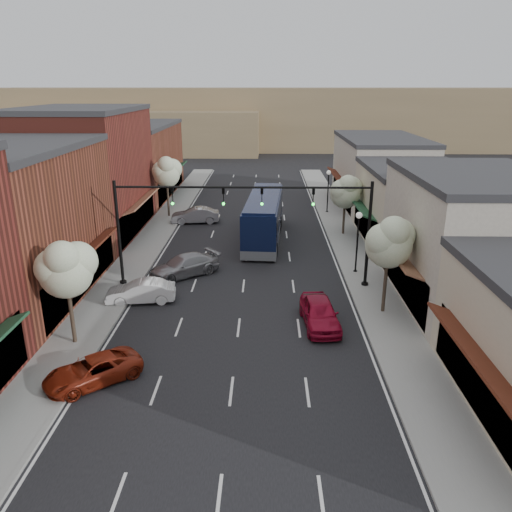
# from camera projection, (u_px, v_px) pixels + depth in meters

# --- Properties ---
(ground) EXTENTS (160.00, 160.00, 0.00)m
(ground) POSITION_uv_depth(u_px,v_px,m) (237.00, 346.00, 25.47)
(ground) COLOR black
(ground) RESTS_ON ground
(sidewalk_left) EXTENTS (2.80, 73.00, 0.15)m
(sidewalk_left) POSITION_uv_depth(u_px,v_px,m) (152.00, 238.00, 43.10)
(sidewalk_left) COLOR gray
(sidewalk_left) RESTS_ON ground
(sidewalk_right) EXTENTS (2.80, 73.00, 0.15)m
(sidewalk_right) POSITION_uv_depth(u_px,v_px,m) (347.00, 239.00, 42.77)
(sidewalk_right) COLOR gray
(sidewalk_right) RESTS_ON ground
(curb_left) EXTENTS (0.25, 73.00, 0.17)m
(curb_left) POSITION_uv_depth(u_px,v_px,m) (168.00, 238.00, 43.07)
(curb_left) COLOR gray
(curb_left) RESTS_ON ground
(curb_right) EXTENTS (0.25, 73.00, 0.17)m
(curb_right) POSITION_uv_depth(u_px,v_px,m) (330.00, 239.00, 42.80)
(curb_right) COLOR gray
(curb_right) RESTS_ON ground
(bldg_left_midnear) EXTENTS (10.14, 14.10, 9.40)m
(bldg_left_midnear) POSITION_uv_depth(u_px,v_px,m) (5.00, 225.00, 29.90)
(bldg_left_midnear) COLOR brown
(bldg_left_midnear) RESTS_ON ground
(bldg_left_midfar) EXTENTS (10.14, 14.10, 10.90)m
(bldg_left_midfar) POSITION_uv_depth(u_px,v_px,m) (84.00, 173.00, 42.89)
(bldg_left_midfar) COLOR maroon
(bldg_left_midfar) RESTS_ON ground
(bldg_left_far) EXTENTS (10.14, 18.10, 8.40)m
(bldg_left_far) POSITION_uv_depth(u_px,v_px,m) (133.00, 161.00, 58.42)
(bldg_left_far) COLOR brown
(bldg_left_far) RESTS_ON ground
(bldg_right_midnear) EXTENTS (9.14, 12.10, 7.90)m
(bldg_right_midnear) POSITION_uv_depth(u_px,v_px,m) (472.00, 240.00, 29.61)
(bldg_right_midnear) COLOR #BEB4A3
(bldg_right_midnear) RESTS_ON ground
(bldg_right_midfar) EXTENTS (9.14, 12.10, 6.40)m
(bldg_right_midfar) POSITION_uv_depth(u_px,v_px,m) (414.00, 206.00, 41.19)
(bldg_right_midfar) COLOR #C2B49A
(bldg_right_midfar) RESTS_ON ground
(bldg_right_far) EXTENTS (9.14, 16.10, 7.40)m
(bldg_right_far) POSITION_uv_depth(u_px,v_px,m) (379.00, 172.00, 54.27)
(bldg_right_far) COLOR #BEB4A3
(bldg_right_far) RESTS_ON ground
(hill_far) EXTENTS (120.00, 30.00, 12.00)m
(hill_far) POSITION_uv_depth(u_px,v_px,m) (260.00, 117.00, 108.61)
(hill_far) COLOR #7A6647
(hill_far) RESTS_ON ground
(hill_near) EXTENTS (50.00, 20.00, 8.00)m
(hill_near) POSITION_uv_depth(u_px,v_px,m) (133.00, 131.00, 98.39)
(hill_near) COLOR #7A6647
(hill_near) RESTS_ON ground
(signal_mast_right) EXTENTS (8.22, 0.46, 7.00)m
(signal_mast_right) POSITION_uv_depth(u_px,v_px,m) (332.00, 219.00, 31.42)
(signal_mast_right) COLOR black
(signal_mast_right) RESTS_ON ground
(signal_mast_left) EXTENTS (8.22, 0.46, 7.00)m
(signal_mast_left) POSITION_uv_depth(u_px,v_px,m) (154.00, 218.00, 31.64)
(signal_mast_left) COLOR black
(signal_mast_left) RESTS_ON ground
(tree_right_near) EXTENTS (2.85, 2.65, 5.95)m
(tree_right_near) POSITION_uv_depth(u_px,v_px,m) (390.00, 241.00, 27.59)
(tree_right_near) COLOR #47382B
(tree_right_near) RESTS_ON ground
(tree_right_far) EXTENTS (2.85, 2.65, 5.43)m
(tree_right_far) POSITION_uv_depth(u_px,v_px,m) (346.00, 191.00, 42.87)
(tree_right_far) COLOR #47382B
(tree_right_far) RESTS_ON ground
(tree_left_near) EXTENTS (2.85, 2.65, 5.69)m
(tree_left_near) POSITION_uv_depth(u_px,v_px,m) (66.00, 267.00, 24.20)
(tree_left_near) COLOR #47382B
(tree_left_near) RESTS_ON ground
(tree_left_far) EXTENTS (2.85, 2.65, 6.13)m
(tree_left_far) POSITION_uv_depth(u_px,v_px,m) (167.00, 171.00, 48.66)
(tree_left_far) COLOR #47382B
(tree_left_far) RESTS_ON ground
(lamp_post_near) EXTENTS (0.44, 0.44, 4.44)m
(lamp_post_near) POSITION_uv_depth(u_px,v_px,m) (358.00, 232.00, 34.27)
(lamp_post_near) COLOR black
(lamp_post_near) RESTS_ON ground
(lamp_post_far) EXTENTS (0.44, 0.44, 4.44)m
(lamp_post_far) POSITION_uv_depth(u_px,v_px,m) (328.00, 184.00, 50.81)
(lamp_post_far) COLOR black
(lamp_post_far) RESTS_ON ground
(coach_bus) EXTENTS (3.49, 12.50, 3.77)m
(coach_bus) POSITION_uv_depth(u_px,v_px,m) (264.00, 217.00, 42.34)
(coach_bus) COLOR #0D1535
(coach_bus) RESTS_ON ground
(red_hatchback) EXTENTS (2.20, 4.69, 1.55)m
(red_hatchback) POSITION_uv_depth(u_px,v_px,m) (320.00, 313.00, 27.35)
(red_hatchback) COLOR maroon
(red_hatchback) RESTS_ON ground
(parked_car_a) EXTENTS (4.56, 4.22, 1.19)m
(parked_car_a) POSITION_uv_depth(u_px,v_px,m) (93.00, 371.00, 22.14)
(parked_car_a) COLOR maroon
(parked_car_a) RESTS_ON ground
(parked_car_b) EXTENTS (4.32, 2.00, 1.37)m
(parked_car_b) POSITION_uv_depth(u_px,v_px,m) (141.00, 292.00, 30.38)
(parked_car_b) COLOR silver
(parked_car_b) RESTS_ON ground
(parked_car_c) EXTENTS (5.25, 4.68, 1.46)m
(parked_car_c) POSITION_uv_depth(u_px,v_px,m) (184.00, 266.00, 34.58)
(parked_car_c) COLOR gray
(parked_car_c) RESTS_ON ground
(parked_car_e) EXTENTS (4.72, 2.14, 1.50)m
(parked_car_e) POSITION_uv_depth(u_px,v_px,m) (195.00, 215.00, 47.84)
(parked_car_e) COLOR #A7A7AC
(parked_car_e) RESTS_ON ground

